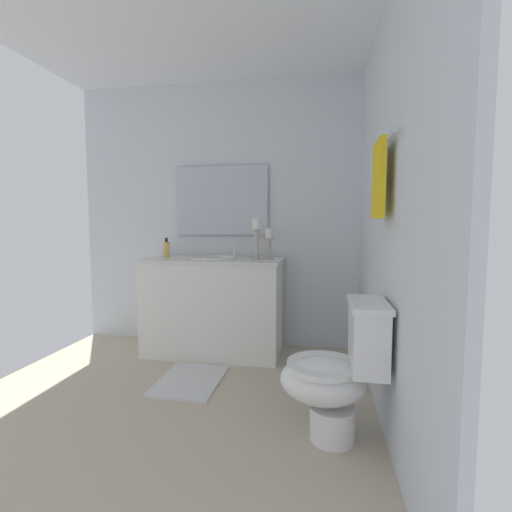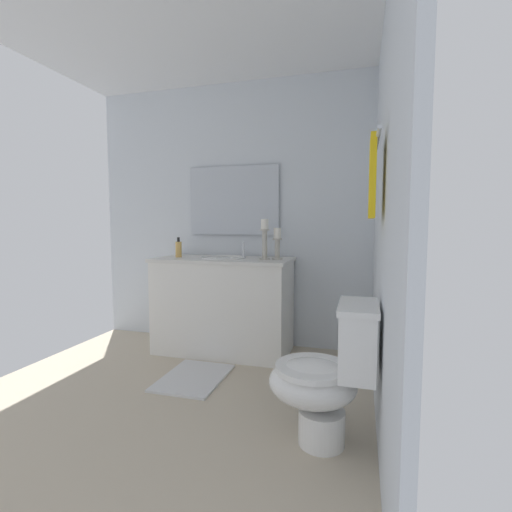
{
  "view_description": "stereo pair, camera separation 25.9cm",
  "coord_description": "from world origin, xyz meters",
  "px_view_note": "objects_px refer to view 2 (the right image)",
  "views": [
    {
      "loc": [
        2.19,
        0.97,
        1.14
      ],
      "look_at": [
        -0.22,
        0.55,
        0.93
      ],
      "focal_mm": 25.88,
      "sensor_mm": 36.0,
      "label": 1
    },
    {
      "loc": [
        2.13,
        1.22,
        1.14
      ],
      "look_at": [
        -0.22,
        0.55,
        0.93
      ],
      "focal_mm": 25.88,
      "sensor_mm": 36.0,
      "label": 2
    }
  ],
  "objects_px": {
    "candle_holder_tall": "(277,243)",
    "candle_holder_short": "(265,238)",
    "soap_bottle": "(179,249)",
    "towel_bar": "(377,141)",
    "mirror": "(233,201)",
    "bath_mat": "(194,378)",
    "towel_near_vanity": "(372,178)",
    "vanity_cabinet": "(224,305)",
    "toilet": "(326,376)",
    "sink_basin": "(223,262)"
  },
  "relations": [
    {
      "from": "soap_bottle",
      "to": "towel_bar",
      "type": "xyz_separation_m",
      "value": [
        1.02,
        1.66,
        0.64
      ]
    },
    {
      "from": "toilet",
      "to": "towel_near_vanity",
      "type": "distance_m",
      "value": 1.04
    },
    {
      "from": "candle_holder_tall",
      "to": "toilet",
      "type": "xyz_separation_m",
      "value": [
        1.2,
        0.53,
        -0.62
      ]
    },
    {
      "from": "vanity_cabinet",
      "to": "bath_mat",
      "type": "height_order",
      "value": "vanity_cabinet"
    },
    {
      "from": "vanity_cabinet",
      "to": "mirror",
      "type": "bearing_deg",
      "value": 179.99
    },
    {
      "from": "sink_basin",
      "to": "candle_holder_tall",
      "type": "height_order",
      "value": "candle_holder_tall"
    },
    {
      "from": "vanity_cabinet",
      "to": "mirror",
      "type": "height_order",
      "value": "mirror"
    },
    {
      "from": "mirror",
      "to": "soap_bottle",
      "type": "xyz_separation_m",
      "value": [
        0.31,
        -0.42,
        -0.45
      ]
    },
    {
      "from": "bath_mat",
      "to": "vanity_cabinet",
      "type": "bearing_deg",
      "value": -180.0
    },
    {
      "from": "vanity_cabinet",
      "to": "toilet",
      "type": "height_order",
      "value": "vanity_cabinet"
    },
    {
      "from": "vanity_cabinet",
      "to": "bath_mat",
      "type": "relative_size",
      "value": 2.02
    },
    {
      "from": "vanity_cabinet",
      "to": "toilet",
      "type": "distance_m",
      "value": 1.56
    },
    {
      "from": "soap_bottle",
      "to": "vanity_cabinet",
      "type": "bearing_deg",
      "value": 93.43
    },
    {
      "from": "sink_basin",
      "to": "toilet",
      "type": "bearing_deg",
      "value": 40.57
    },
    {
      "from": "mirror",
      "to": "vanity_cabinet",
      "type": "bearing_deg",
      "value": -0.01
    },
    {
      "from": "toilet",
      "to": "towel_near_vanity",
      "type": "xyz_separation_m",
      "value": [
        -0.14,
        0.2,
        1.01
      ]
    },
    {
      "from": "mirror",
      "to": "towel_bar",
      "type": "height_order",
      "value": "mirror"
    },
    {
      "from": "sink_basin",
      "to": "mirror",
      "type": "relative_size",
      "value": 0.46
    },
    {
      "from": "sink_basin",
      "to": "towel_near_vanity",
      "type": "height_order",
      "value": "towel_near_vanity"
    },
    {
      "from": "bath_mat",
      "to": "candle_holder_short",
      "type": "bearing_deg",
      "value": 147.36
    },
    {
      "from": "soap_bottle",
      "to": "bath_mat",
      "type": "distance_m",
      "value": 1.17
    },
    {
      "from": "candle_holder_short",
      "to": "towel_bar",
      "type": "bearing_deg",
      "value": 39.81
    },
    {
      "from": "mirror",
      "to": "bath_mat",
      "type": "xyz_separation_m",
      "value": [
        0.91,
        0.0,
        -1.35
      ]
    },
    {
      "from": "towel_bar",
      "to": "towel_near_vanity",
      "type": "xyz_separation_m",
      "value": [
        0.0,
        -0.02,
        -0.18
      ]
    },
    {
      "from": "candle_holder_short",
      "to": "towel_near_vanity",
      "type": "distance_m",
      "value": 1.36
    },
    {
      "from": "candle_holder_tall",
      "to": "candle_holder_short",
      "type": "distance_m",
      "value": 0.12
    },
    {
      "from": "candle_holder_short",
      "to": "toilet",
      "type": "relative_size",
      "value": 0.46
    },
    {
      "from": "candle_holder_short",
      "to": "candle_holder_tall",
      "type": "bearing_deg",
      "value": 112.68
    },
    {
      "from": "candle_holder_short",
      "to": "towel_bar",
      "type": "xyz_separation_m",
      "value": [
        1.02,
        0.85,
        0.53
      ]
    },
    {
      "from": "toilet",
      "to": "towel_bar",
      "type": "bearing_deg",
      "value": 121.86
    },
    {
      "from": "candle_holder_short",
      "to": "bath_mat",
      "type": "distance_m",
      "value": 1.24
    },
    {
      "from": "vanity_cabinet",
      "to": "candle_holder_short",
      "type": "xyz_separation_m",
      "value": [
        0.02,
        0.38,
        0.6
      ]
    },
    {
      "from": "vanity_cabinet",
      "to": "candle_holder_short",
      "type": "relative_size",
      "value": 3.53
    },
    {
      "from": "soap_bottle",
      "to": "towel_bar",
      "type": "distance_m",
      "value": 2.05
    },
    {
      "from": "candle_holder_short",
      "to": "toilet",
      "type": "height_order",
      "value": "candle_holder_short"
    },
    {
      "from": "mirror",
      "to": "candle_holder_tall",
      "type": "bearing_deg",
      "value": 61.63
    },
    {
      "from": "soap_bottle",
      "to": "towel_near_vanity",
      "type": "xyz_separation_m",
      "value": [
        1.02,
        1.64,
        0.46
      ]
    },
    {
      "from": "towel_bar",
      "to": "bath_mat",
      "type": "height_order",
      "value": "towel_bar"
    },
    {
      "from": "towel_near_vanity",
      "to": "bath_mat",
      "type": "xyz_separation_m",
      "value": [
        -0.42,
        -1.22,
        -1.36
      ]
    },
    {
      "from": "soap_bottle",
      "to": "bath_mat",
      "type": "height_order",
      "value": "soap_bottle"
    },
    {
      "from": "candle_holder_tall",
      "to": "candle_holder_short",
      "type": "xyz_separation_m",
      "value": [
        0.04,
        -0.1,
        0.04
      ]
    },
    {
      "from": "soap_bottle",
      "to": "toilet",
      "type": "xyz_separation_m",
      "value": [
        1.16,
        1.43,
        -0.55
      ]
    },
    {
      "from": "candle_holder_tall",
      "to": "towel_near_vanity",
      "type": "distance_m",
      "value": 1.35
    },
    {
      "from": "towel_bar",
      "to": "mirror",
      "type": "bearing_deg",
      "value": -136.99
    },
    {
      "from": "vanity_cabinet",
      "to": "towel_near_vanity",
      "type": "xyz_separation_m",
      "value": [
        1.04,
        1.22,
        0.95
      ]
    },
    {
      "from": "soap_bottle",
      "to": "towel_near_vanity",
      "type": "height_order",
      "value": "towel_near_vanity"
    },
    {
      "from": "toilet",
      "to": "vanity_cabinet",
      "type": "bearing_deg",
      "value": -139.4
    },
    {
      "from": "candle_holder_tall",
      "to": "candle_holder_short",
      "type": "relative_size",
      "value": 0.78
    },
    {
      "from": "mirror",
      "to": "bath_mat",
      "type": "bearing_deg",
      "value": 0.0
    },
    {
      "from": "mirror",
      "to": "candle_holder_tall",
      "type": "distance_m",
      "value": 0.67
    }
  ]
}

